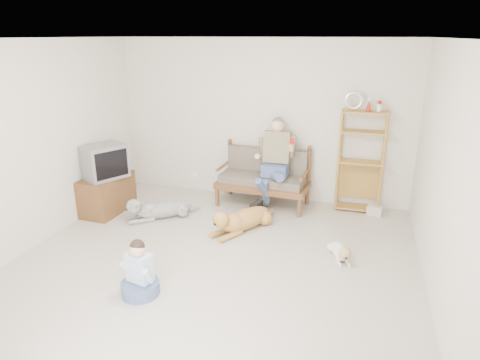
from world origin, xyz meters
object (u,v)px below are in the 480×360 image
(tv_stand, at_px, (107,194))
(loveseat, at_px, (264,176))
(golden_retriever, at_px, (241,220))
(etagere, at_px, (360,161))

(tv_stand, bearing_deg, loveseat, 27.58)
(loveseat, height_order, tv_stand, loveseat)
(tv_stand, bearing_deg, golden_retriever, 1.51)
(loveseat, bearing_deg, golden_retriever, -89.32)
(loveseat, distance_m, etagere, 1.58)
(etagere, xyz_separation_m, golden_retriever, (-1.60, -1.27, -0.67))
(golden_retriever, bearing_deg, loveseat, 116.71)
(loveseat, xyz_separation_m, etagere, (1.54, 0.14, 0.35))
(etagere, bearing_deg, tv_stand, -163.02)
(golden_retriever, bearing_deg, tv_stand, -152.07)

